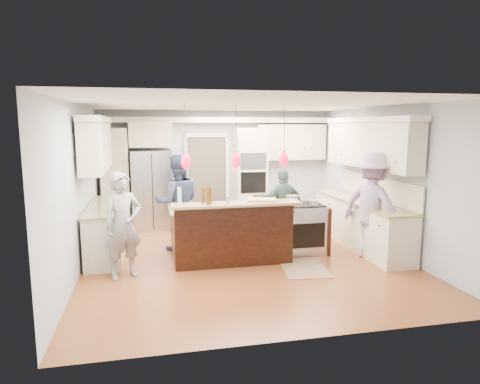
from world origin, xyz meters
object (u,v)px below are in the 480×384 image
at_px(island_range, 303,228).
at_px(person_far_left, 178,202).
at_px(person_bar_end, 123,225).
at_px(kitchen_island, 230,232).
at_px(refrigerator, 152,190).

height_order(island_range, person_far_left, person_far_left).
relative_size(island_range, person_bar_end, 0.55).
distance_m(kitchen_island, person_far_left, 1.23).
distance_m(refrigerator, island_range, 3.71).
bearing_deg(refrigerator, kitchen_island, -63.10).
distance_m(person_bar_end, person_far_left, 1.67).
bearing_deg(island_range, person_far_left, 162.75).
bearing_deg(person_far_left, person_bar_end, 54.03).
height_order(kitchen_island, island_range, kitchen_island).
height_order(person_bar_end, person_far_left, person_far_left).
height_order(refrigerator, person_bar_end, refrigerator).
distance_m(refrigerator, kitchen_island, 2.91).
bearing_deg(person_far_left, kitchen_island, 136.08).
xyz_separation_m(refrigerator, kitchen_island, (1.30, -2.57, -0.42)).
height_order(kitchen_island, person_bar_end, person_bar_end).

